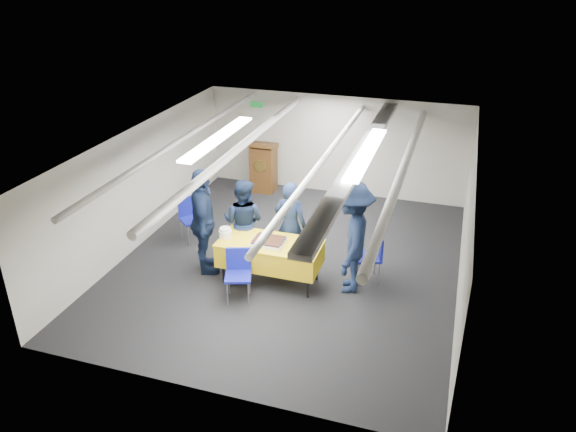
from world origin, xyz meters
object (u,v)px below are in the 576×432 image
object	(u,v)px
sailor_b	(243,222)
sailor_c	(203,222)
chair_right	(373,253)
sheet_cake	(269,242)
podium	(263,166)
serving_table	(270,253)
chair_near	(238,269)
sailor_d	(351,238)
sailor_a	(290,226)
chair_left	(190,214)

from	to	relation	value
sailor_b	sailor_c	world-z (taller)	sailor_c
chair_right	sheet_cake	bearing A→B (deg)	-158.77
chair_right	podium	bearing A→B (deg)	134.76
serving_table	chair_right	distance (m)	1.77
podium	chair_near	bearing A→B (deg)	-75.33
serving_table	sailor_c	bearing A→B (deg)	-179.77
sailor_d	sheet_cake	bearing A→B (deg)	-85.64
chair_near	sailor_c	xyz separation A→B (m)	(-0.88, 0.61, 0.44)
sailor_a	sailor_d	xyz separation A→B (m)	(1.16, -0.40, 0.15)
sailor_b	sailor_c	distance (m)	0.76
podium	chair_left	xyz separation A→B (m)	(-0.54, -2.73, -0.08)
podium	sailor_c	world-z (taller)	sailor_c
chair_near	chair_right	world-z (taller)	same
sailor_c	sailor_a	bearing A→B (deg)	-92.73
podium	sailor_b	xyz separation A→B (m)	(0.79, -3.24, 0.20)
sailor_c	sheet_cake	bearing A→B (deg)	-118.72
sailor_d	podium	bearing A→B (deg)	-148.28
chair_right	sailor_b	size ratio (longest dim) A/B	0.54
sheet_cake	sailor_a	distance (m)	0.68
serving_table	chair_right	xyz separation A→B (m)	(1.67, 0.58, -0.03)
chair_near	sailor_c	bearing A→B (deg)	145.47
sailor_b	serving_table	bearing A→B (deg)	144.84
podium	chair_left	size ratio (longest dim) A/B	1.44
sailor_d	chair_left	bearing A→B (deg)	-110.54
chair_near	chair_left	bearing A→B (deg)	135.75
podium	chair_right	bearing A→B (deg)	-45.24
sailor_a	sailor_c	world-z (taller)	sailor_c
sheet_cake	chair_near	bearing A→B (deg)	-121.66
sailor_a	serving_table	bearing A→B (deg)	77.64
sailor_c	chair_right	bearing A→B (deg)	-104.43
sailor_b	podium	bearing A→B (deg)	-74.61
sheet_cake	chair_near	size ratio (longest dim) A/B	0.61
sheet_cake	sailor_b	distance (m)	0.90
sheet_cake	chair_right	xyz separation A→B (m)	(1.66, 0.65, -0.28)
sailor_d	serving_table	bearing A→B (deg)	-88.29
sailor_c	chair_near	bearing A→B (deg)	-150.49
serving_table	sailor_d	world-z (taller)	sailor_d
podium	sailor_c	xyz separation A→B (m)	(0.26, -3.76, 0.36)
sheet_cake	podium	bearing A→B (deg)	111.18
sailor_c	sailor_d	xyz separation A→B (m)	(2.56, 0.20, 0.00)
chair_near	chair_left	xyz separation A→B (m)	(-1.68, 1.64, 0.00)
chair_left	sailor_d	xyz separation A→B (m)	(3.36, -0.83, 0.44)
chair_near	sailor_b	size ratio (longest dim) A/B	0.54
sailor_a	chair_right	bearing A→B (deg)	-176.12
chair_right	sailor_b	world-z (taller)	sailor_b
podium	sailor_a	world-z (taller)	sailor_a
sailor_a	sailor_b	size ratio (longest dim) A/B	1.02
sailor_c	chair_left	bearing A→B (deg)	11.85
sheet_cake	sailor_d	size ratio (longest dim) A/B	0.27
sailor_d	chair_near	bearing A→B (deg)	-70.94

